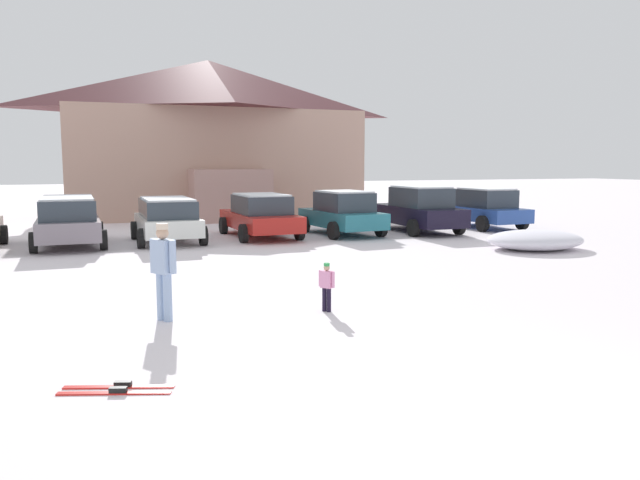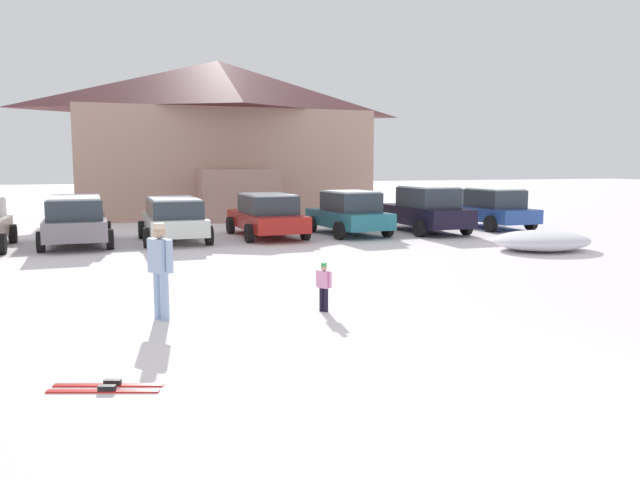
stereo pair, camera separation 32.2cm
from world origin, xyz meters
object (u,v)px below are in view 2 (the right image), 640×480
at_px(plowed_snow_pile, 542,240).
at_px(parked_teal_hatchback, 349,213).
at_px(parked_white_suv, 174,218).
at_px(skier_child_in_pink_snowsuit, 324,284).
at_px(parked_black_sedan, 426,209).
at_px(pair_of_skis, 107,387).
at_px(parked_blue_hatchback, 492,208).
at_px(ski_lodge, 219,137).
at_px(parked_grey_wagon, 76,219).
at_px(parked_red_sedan, 267,215).
at_px(skier_adult_in_blue_parka, 160,265).

bearing_deg(plowed_snow_pile, parked_teal_hatchback, 125.28).
relative_size(parked_white_suv, skier_child_in_pink_snowsuit, 4.51).
xyz_separation_m(parked_black_sedan, pair_of_skis, (-11.89, -13.83, -0.87)).
bearing_deg(parked_black_sedan, plowed_snow_pile, -80.59).
distance_m(parked_blue_hatchback, pair_of_skis, 20.88).
height_order(ski_lodge, pair_of_skis, ski_lodge).
relative_size(parked_black_sedan, pair_of_skis, 3.43).
height_order(ski_lodge, parked_grey_wagon, ski_lodge).
relative_size(parked_black_sedan, plowed_snow_pile, 1.48).
xyz_separation_m(parked_grey_wagon, pair_of_skis, (0.80, -14.15, -0.85)).
height_order(parked_grey_wagon, parked_black_sedan, parked_black_sedan).
xyz_separation_m(parked_grey_wagon, skier_child_in_pink_snowsuit, (4.55, -11.32, -0.37)).
height_order(parked_red_sedan, pair_of_skis, parked_red_sedan).
distance_m(parked_teal_hatchback, pair_of_skis, 16.50).
bearing_deg(parked_red_sedan, parked_blue_hatchback, -0.49).
relative_size(parked_red_sedan, skier_child_in_pink_snowsuit, 5.33).
xyz_separation_m(parked_teal_hatchback, parked_black_sedan, (3.16, -0.14, 0.06)).
relative_size(parked_white_suv, parked_blue_hatchback, 0.95).
bearing_deg(ski_lodge, plowed_snow_pile, -68.95).
bearing_deg(skier_adult_in_blue_parka, ski_lodge, 77.23).
bearing_deg(plowed_snow_pile, ski_lodge, 111.05).
bearing_deg(skier_child_in_pink_snowsuit, ski_lodge, 84.30).
relative_size(parked_grey_wagon, parked_black_sedan, 1.00).
bearing_deg(plowed_snow_pile, parked_red_sedan, 139.29).
relative_size(parked_white_suv, plowed_snow_pile, 1.29).
xyz_separation_m(skier_adult_in_blue_parka, pair_of_skis, (-0.93, -3.20, -0.92)).
distance_m(ski_lodge, parked_blue_hatchback, 15.08).
bearing_deg(skier_child_in_pink_snowsuit, skier_adult_in_blue_parka, 172.40).
xyz_separation_m(parked_white_suv, parked_red_sedan, (3.35, 0.36, -0.02)).
distance_m(parked_grey_wagon, parked_blue_hatchback, 16.02).
relative_size(parked_black_sedan, skier_child_in_pink_snowsuit, 5.17).
distance_m(skier_child_in_pink_snowsuit, skier_adult_in_blue_parka, 2.89).
bearing_deg(parked_black_sedan, skier_adult_in_blue_parka, -135.89).
relative_size(parked_red_sedan, plowed_snow_pile, 1.53).
bearing_deg(parked_blue_hatchback, parked_teal_hatchback, -177.38).
height_order(parked_teal_hatchback, parked_blue_hatchback, parked_teal_hatchback).
bearing_deg(parked_red_sedan, skier_adult_in_blue_parka, -112.99).
bearing_deg(parked_red_sedan, parked_teal_hatchback, -7.04).
height_order(parked_white_suv, skier_child_in_pink_snowsuit, parked_white_suv).
bearing_deg(skier_child_in_pink_snowsuit, parked_grey_wagon, 111.91).
relative_size(parked_grey_wagon, parked_red_sedan, 0.97).
bearing_deg(parked_white_suv, parked_teal_hatchback, -0.19).
distance_m(parked_grey_wagon, skier_adult_in_blue_parka, 11.08).
distance_m(parked_grey_wagon, skier_child_in_pink_snowsuit, 12.21).
bearing_deg(skier_child_in_pink_snowsuit, parked_teal_hatchback, 65.95).
bearing_deg(parked_black_sedan, skier_child_in_pink_snowsuit, -126.47).
bearing_deg(pair_of_skis, parked_grey_wagon, 93.22).
relative_size(skier_adult_in_blue_parka, pair_of_skis, 1.24).
bearing_deg(parked_blue_hatchback, plowed_snow_pile, -111.49).
bearing_deg(parked_blue_hatchback, skier_child_in_pink_snowsuit, -135.05).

